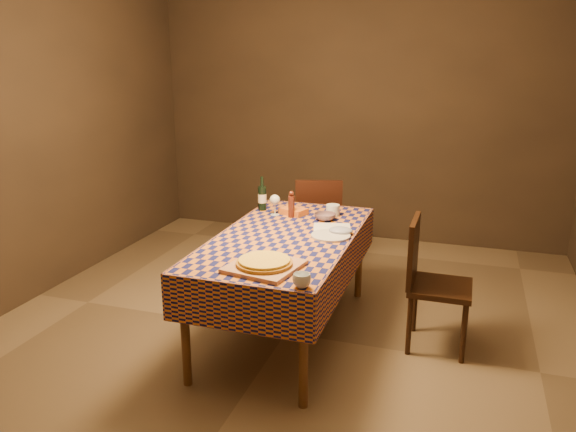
{
  "coord_description": "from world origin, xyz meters",
  "views": [
    {
      "loc": [
        1.19,
        -3.6,
        2.01
      ],
      "look_at": [
        0.0,
        0.05,
        0.9
      ],
      "focal_mm": 35.0,
      "sensor_mm": 36.0,
      "label": 1
    }
  ],
  "objects": [
    {
      "name": "pepper_mill",
      "position": [
        -0.1,
        0.46,
        0.87
      ],
      "size": [
        0.05,
        0.05,
        0.21
      ],
      "color": "#451A10",
      "rests_on": "dining_table"
    },
    {
      "name": "flour_patch",
      "position": [
        0.27,
        0.29,
        0.77
      ],
      "size": [
        0.32,
        0.27,
        0.0
      ],
      "primitive_type": "cube",
      "rotation": [
        0.0,
        0.0,
        0.25
      ],
      "color": "silver",
      "rests_on": "dining_table"
    },
    {
      "name": "takeout_container",
      "position": [
        -0.11,
        0.54,
        0.8
      ],
      "size": [
        0.24,
        0.2,
        0.05
      ],
      "primitive_type": "cube",
      "rotation": [
        0.0,
        0.0,
        -0.35
      ],
      "color": "orange",
      "rests_on": "dining_table"
    },
    {
      "name": "bowl",
      "position": [
        0.17,
        0.46,
        0.8
      ],
      "size": [
        0.22,
        0.22,
        0.05
      ],
      "primitive_type": "imported",
      "rotation": [
        0.0,
        0.0,
        -0.42
      ],
      "color": "#614751",
      "rests_on": "dining_table"
    },
    {
      "name": "white_plate",
      "position": [
        0.31,
        0.07,
        0.78
      ],
      "size": [
        0.36,
        0.36,
        0.02
      ],
      "primitive_type": "cylinder",
      "rotation": [
        0.0,
        0.0,
        -0.38
      ],
      "color": "silver",
      "rests_on": "dining_table"
    },
    {
      "name": "deli_tub",
      "position": [
        0.2,
        0.6,
        0.81
      ],
      "size": [
        0.14,
        0.14,
        0.09
      ],
      "primitive_type": "cylinder",
      "rotation": [
        0.0,
        0.0,
        0.33
      ],
      "color": "silver",
      "rests_on": "dining_table"
    },
    {
      "name": "wine_bottle",
      "position": [
        -0.4,
        0.59,
        0.88
      ],
      "size": [
        0.09,
        0.09,
        0.28
      ],
      "color": "black",
      "rests_on": "dining_table"
    },
    {
      "name": "pizza",
      "position": [
        0.08,
        -0.65,
        0.81
      ],
      "size": [
        0.44,
        0.44,
        0.03
      ],
      "color": "#9F671A",
      "rests_on": "cutting_board"
    },
    {
      "name": "wine_glass",
      "position": [
        -0.25,
        0.48,
        0.89
      ],
      "size": [
        0.08,
        0.08,
        0.17
      ],
      "color": "silver",
      "rests_on": "dining_table"
    },
    {
      "name": "room",
      "position": [
        0.0,
        0.0,
        1.35
      ],
      "size": [
        5.0,
        5.1,
        2.7
      ],
      "color": "brown",
      "rests_on": "ground"
    },
    {
      "name": "chair_far",
      "position": [
        -0.09,
        1.24,
        0.52
      ],
      "size": [
        0.52,
        0.53,
        0.93
      ],
      "color": "black",
      "rests_on": "ground"
    },
    {
      "name": "chair_right",
      "position": [
        1.0,
        0.16,
        0.52
      ],
      "size": [
        0.43,
        0.42,
        0.93
      ],
      "color": "black",
      "rests_on": "ground"
    },
    {
      "name": "flour_bag",
      "position": [
        0.36,
        0.16,
        0.8
      ],
      "size": [
        0.2,
        0.17,
        0.05
      ],
      "primitive_type": "ellipsoid",
      "rotation": [
        0.0,
        0.0,
        0.25
      ],
      "color": "#9097B8",
      "rests_on": "dining_table"
    },
    {
      "name": "tumbler",
      "position": [
        0.37,
        -0.85,
        0.81
      ],
      "size": [
        0.1,
        0.1,
        0.08
      ],
      "primitive_type": "imported",
      "rotation": [
        0.0,
        0.0,
        0.0
      ],
      "color": "white",
      "rests_on": "dining_table"
    },
    {
      "name": "cutting_board",
      "position": [
        0.08,
        -0.65,
        0.78
      ],
      "size": [
        0.46,
        0.46,
        0.02
      ],
      "primitive_type": "cube",
      "rotation": [
        0.0,
        0.0,
        -0.18
      ],
      "color": "#B67A55",
      "rests_on": "dining_table"
    },
    {
      "name": "dining_table",
      "position": [
        0.0,
        0.0,
        0.69
      ],
      "size": [
        0.94,
        1.84,
        0.77
      ],
      "color": "brown",
      "rests_on": "ground"
    }
  ]
}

